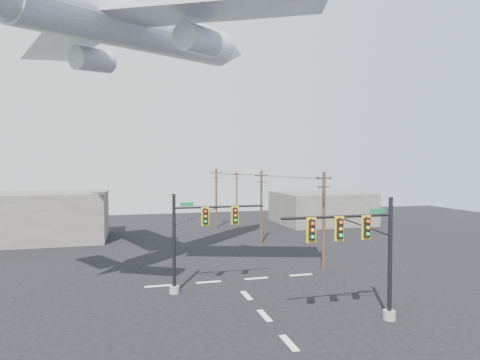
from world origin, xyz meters
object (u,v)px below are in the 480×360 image
object	(u,v)px
utility_pole_d	(237,192)
utility_pole_c	(216,197)
utility_pole_b	(261,205)
utility_pole_a	(324,219)
airliner	(144,30)
signal_mast_far	(194,239)
signal_mast_near	(365,252)

from	to	relation	value
utility_pole_d	utility_pole_c	bearing A→B (deg)	-118.13
utility_pole_b	utility_pole_d	distance (m)	29.59
utility_pole_a	utility_pole_c	distance (m)	26.59
utility_pole_c	utility_pole_d	bearing A→B (deg)	55.01
utility_pole_a	airliner	bearing A→B (deg)	164.88
airliner	signal_mast_far	bearing A→B (deg)	-88.69
signal_mast_near	signal_mast_far	distance (m)	12.23
signal_mast_near	airliner	size ratio (longest dim) A/B	0.28
utility_pole_b	utility_pole_c	world-z (taller)	utility_pole_c
signal_mast_near	utility_pole_b	world-z (taller)	utility_pole_b
utility_pole_a	utility_pole_c	world-z (taller)	utility_pole_c
utility_pole_c	utility_pole_d	size ratio (longest dim) A/B	1.09
utility_pole_a	airliner	size ratio (longest dim) A/B	0.34
utility_pole_a	utility_pole_c	xyz separation A→B (m)	(-4.27, 26.24, 0.08)
signal_mast_near	utility_pole_c	bearing A→B (deg)	91.42
signal_mast_near	airliner	world-z (taller)	airliner
signal_mast_near	utility_pole_c	size ratio (longest dim) A/B	0.83
utility_pole_c	utility_pole_d	world-z (taller)	utility_pole_c
utility_pole_d	signal_mast_far	bearing A→B (deg)	-111.86
utility_pole_b	signal_mast_far	bearing A→B (deg)	-132.37
utility_pole_a	utility_pole_d	xyz separation A→B (m)	(3.13, 42.22, -0.32)
signal_mast_far	utility_pole_c	bearing A→B (deg)	75.06
utility_pole_a	utility_pole_c	bearing A→B (deg)	84.14
utility_pole_c	utility_pole_b	bearing A→B (deg)	-88.58
utility_pole_b	utility_pole_d	bearing A→B (deg)	71.61
utility_pole_a	airliner	world-z (taller)	airliner
signal_mast_far	airliner	size ratio (longest dim) A/B	0.28
signal_mast_far	utility_pole_b	size ratio (longest dim) A/B	0.83
utility_pole_a	utility_pole_b	bearing A→B (deg)	81.72
utility_pole_b	utility_pole_c	bearing A→B (deg)	92.30
utility_pole_c	utility_pole_a	bearing A→B (deg)	-90.92
utility_pole_b	utility_pole_c	xyz separation A→B (m)	(-2.71, 13.23, 0.10)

